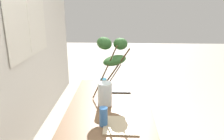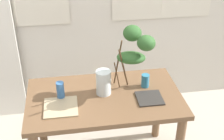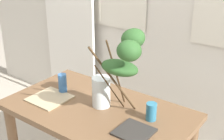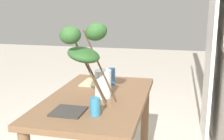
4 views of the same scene
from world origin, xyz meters
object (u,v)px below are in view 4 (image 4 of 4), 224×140
Objects in this scene: drinking_glass_blue_right at (95,107)px; plate_square_right at (69,111)px; plate_square_left at (97,83)px; drinking_glass_blue_left at (112,76)px; vase_with_branches at (90,59)px; dining_table at (98,113)px.

drinking_glass_blue_right is 0.56× the size of plate_square_right.
plate_square_left is 0.69m from plate_square_right.
drinking_glass_blue_right is 0.44× the size of plate_square_left.
drinking_glass_blue_left is 1.28× the size of drinking_glass_blue_right.
drinking_glass_blue_left is 0.70m from plate_square_right.
vase_with_branches is 4.08× the size of drinking_glass_blue_left.
vase_with_branches is at bearing -3.30° from drinking_glass_blue_left.
plate_square_right reaches higher than plate_square_left.
vase_with_branches is 0.34m from drinking_glass_blue_right.
dining_table is at bearing -4.78° from drinking_glass_blue_left.
drinking_glass_blue_left is 0.57× the size of plate_square_left.
plate_square_left is at bearing -92.03° from drinking_glass_blue_left.
vase_with_branches is at bearing -156.10° from drinking_glass_blue_right.
drinking_glass_blue_left reaches higher than drinking_glass_blue_right.
plate_square_left is at bearing -165.06° from drinking_glass_blue_right.
drinking_glass_blue_right is at bearing 14.94° from plate_square_left.
dining_table is 4.88× the size of plate_square_left.
drinking_glass_blue_left is at bearing 176.70° from vase_with_branches.
vase_with_branches reaches higher than drinking_glass_blue_right.
dining_table is 2.11× the size of vase_with_branches.
dining_table is 0.47m from vase_with_branches.
plate_square_left is (-0.00, -0.13, -0.07)m from drinking_glass_blue_left.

